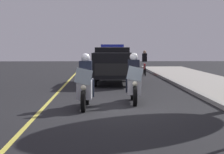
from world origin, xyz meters
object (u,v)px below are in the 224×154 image
object	(u,v)px
police_motorcycle_lead_left	(85,86)
police_suv	(112,63)
police_motorcycle_lead_right	(134,83)
cyclist_background	(145,63)

from	to	relation	value
police_motorcycle_lead_left	police_suv	bearing A→B (deg)	172.35
police_suv	police_motorcycle_lead_left	bearing A→B (deg)	-7.65
police_motorcycle_lead_right	cyclist_background	size ratio (longest dim) A/B	1.22
police_suv	police_motorcycle_lead_right	bearing A→B (deg)	4.28
police_motorcycle_lead_left	cyclist_background	distance (m)	14.47
police_motorcycle_lead_left	cyclist_background	world-z (taller)	police_motorcycle_lead_left
police_motorcycle_lead_right	police_suv	distance (m)	7.08
police_motorcycle_lead_right	police_motorcycle_lead_left	bearing A→B (deg)	-55.20
police_motorcycle_lead_left	police_suv	xyz separation A→B (m)	(-8.18, 1.10, 0.37)
police_motorcycle_lead_left	police_suv	size ratio (longest dim) A/B	0.43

